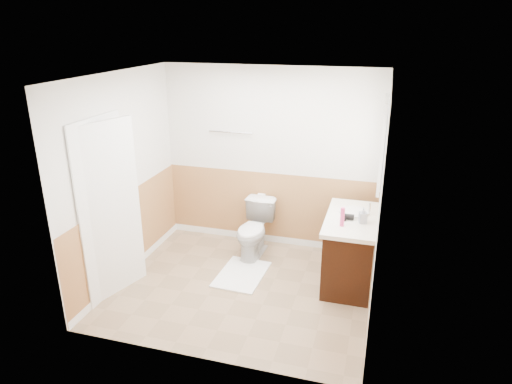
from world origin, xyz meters
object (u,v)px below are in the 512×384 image
(lotion_bottle, at_px, (342,217))
(bath_mat, at_px, (242,274))
(soap_dispenser, at_px, (363,215))
(toilet, at_px, (254,230))
(vanity_cabinet, at_px, (350,251))

(lotion_bottle, bearing_deg, bath_mat, 178.74)
(lotion_bottle, xyz_separation_m, soap_dispenser, (0.22, 0.15, -0.02))
(toilet, relative_size, soap_dispenser, 4.01)
(soap_dispenser, bearing_deg, vanity_cabinet, 133.55)
(bath_mat, height_order, vanity_cabinet, vanity_cabinet)
(vanity_cabinet, bearing_deg, soap_dispenser, -46.45)
(bath_mat, distance_m, vanity_cabinet, 1.39)
(bath_mat, distance_m, lotion_bottle, 1.54)
(bath_mat, bearing_deg, soap_dispenser, 4.96)
(bath_mat, bearing_deg, lotion_bottle, -1.26)
(bath_mat, height_order, soap_dispenser, soap_dispenser)
(vanity_cabinet, distance_m, soap_dispenser, 0.57)
(soap_dispenser, bearing_deg, bath_mat, -175.04)
(bath_mat, relative_size, vanity_cabinet, 0.73)
(vanity_cabinet, height_order, lotion_bottle, lotion_bottle)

